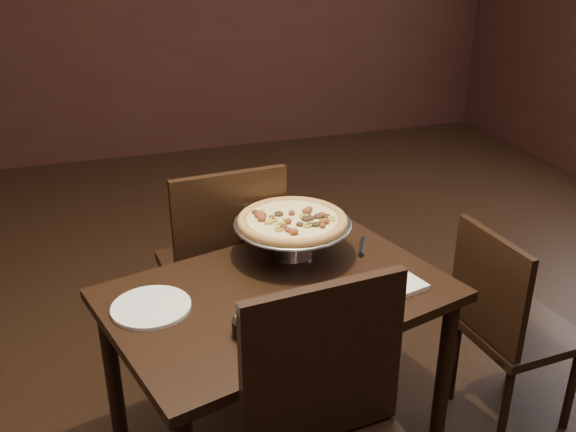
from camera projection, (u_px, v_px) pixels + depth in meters
name	position (u px, v px, depth m)	size (l,w,h in m)	color
room	(312.00, 64.00, 1.94)	(6.04, 7.04, 2.84)	black
dining_table	(279.00, 314.00, 2.15)	(1.25, 0.98, 0.69)	black
pizza_stand	(292.00, 221.00, 2.27)	(0.42, 0.42, 0.17)	silver
parmesan_shaker	(287.00, 314.00, 1.89)	(0.06, 0.06, 0.11)	beige
pepper_flake_shaker	(250.00, 325.00, 1.85)	(0.06, 0.06, 0.10)	maroon
packet_caddy	(246.00, 326.00, 1.88)	(0.09, 0.09, 0.07)	black
napkin_stack	(397.00, 283.00, 2.14)	(0.16, 0.16, 0.02)	white
plate_left	(151.00, 307.00, 2.01)	(0.25, 0.25, 0.01)	white
plate_near	(333.00, 330.00, 1.90)	(0.23, 0.23, 0.01)	white
serving_spatula	(362.00, 247.00, 2.10)	(0.16, 0.16, 0.02)	silver
chair_far	(223.00, 262.00, 2.63)	(0.48, 0.48, 0.96)	black
chair_side	(507.00, 321.00, 2.37)	(0.40, 0.40, 0.82)	black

